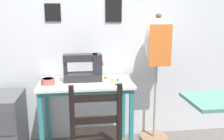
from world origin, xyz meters
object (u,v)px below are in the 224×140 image
object	(u,v)px
sewing_machine	(85,68)
thread_spool_far_edge	(118,80)
wooden_chair	(95,140)
filing_cabinet	(0,127)
dress_form	(157,52)
fabric_bowl	(48,81)
thread_spool_mid_table	(113,80)
scissors	(120,84)
thread_spool_near_machine	(106,77)

from	to	relation	value
sewing_machine	thread_spool_far_edge	world-z (taller)	sewing_machine
thread_spool_far_edge	wooden_chair	size ratio (longest dim) A/B	0.04
filing_cabinet	dress_form	size ratio (longest dim) A/B	0.46
fabric_bowl	thread_spool_mid_table	bearing A→B (deg)	1.57
scissors	dress_form	distance (m)	0.60
thread_spool_near_machine	dress_form	world-z (taller)	dress_form
fabric_bowl	thread_spool_far_edge	bearing A→B (deg)	1.48
thread_spool_near_machine	dress_form	size ratio (longest dim) A/B	0.03
sewing_machine	thread_spool_mid_table	size ratio (longest dim) A/B	8.89
fabric_bowl	wooden_chair	distance (m)	0.80
fabric_bowl	wooden_chair	world-z (taller)	wooden_chair
scissors	thread_spool_near_machine	bearing A→B (deg)	114.87
thread_spool_near_machine	thread_spool_far_edge	world-z (taller)	thread_spool_far_edge
scissors	dress_form	world-z (taller)	dress_form
thread_spool_mid_table	thread_spool_far_edge	world-z (taller)	same
thread_spool_mid_table	dress_form	xyz separation A→B (m)	(0.51, 0.17, 0.24)
thread_spool_near_machine	thread_spool_far_edge	distance (m)	0.17
wooden_chair	dress_form	size ratio (longest dim) A/B	0.66
thread_spool_far_edge	dress_form	distance (m)	0.55
scissors	thread_spool_mid_table	distance (m)	0.13
thread_spool_mid_table	filing_cabinet	distance (m)	1.22
dress_form	wooden_chair	bearing A→B (deg)	-132.97
thread_spool_far_edge	sewing_machine	bearing A→B (deg)	166.78
fabric_bowl	filing_cabinet	xyz separation A→B (m)	(-0.50, 0.02, -0.46)
sewing_machine	fabric_bowl	world-z (taller)	sewing_machine
fabric_bowl	thread_spool_near_machine	bearing A→B (deg)	14.24
filing_cabinet	dress_form	xyz separation A→B (m)	(1.64, 0.17, 0.69)
fabric_bowl	dress_form	bearing A→B (deg)	9.51
filing_cabinet	thread_spool_far_edge	bearing A→B (deg)	-0.10
thread_spool_near_machine	filing_cabinet	size ratio (longest dim) A/B	0.07
thread_spool_near_machine	wooden_chair	distance (m)	0.82
wooden_chair	fabric_bowl	bearing A→B (deg)	125.21
wooden_chair	filing_cabinet	size ratio (longest dim) A/B	1.43
wooden_chair	filing_cabinet	bearing A→B (deg)	146.19
sewing_machine	thread_spool_mid_table	distance (m)	0.30
fabric_bowl	thread_spool_near_machine	size ratio (longest dim) A/B	3.14
thread_spool_mid_table	dress_form	bearing A→B (deg)	18.85
thread_spool_near_machine	wooden_chair	size ratio (longest dim) A/B	0.05
thread_spool_mid_table	thread_spool_far_edge	distance (m)	0.05
sewing_machine	filing_cabinet	world-z (taller)	sewing_machine
thread_spool_far_edge	wooden_chair	world-z (taller)	wooden_chair
filing_cabinet	scissors	bearing A→B (deg)	-5.45
scissors	filing_cabinet	bearing A→B (deg)	174.55
scissors	sewing_machine	bearing A→B (deg)	150.30
sewing_machine	dress_form	distance (m)	0.80
dress_form	thread_spool_far_edge	bearing A→B (deg)	-159.17
thread_spool_near_machine	filing_cabinet	bearing A→B (deg)	-173.25
fabric_bowl	thread_spool_far_edge	xyz separation A→B (m)	(0.69, 0.02, -0.01)
thread_spool_far_edge	dress_form	xyz separation A→B (m)	(0.46, 0.17, 0.24)
sewing_machine	wooden_chair	distance (m)	0.82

